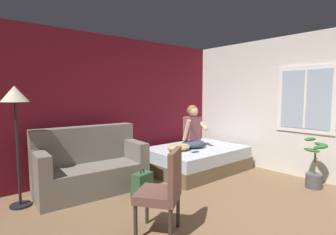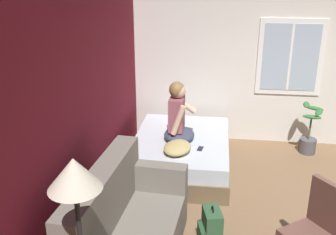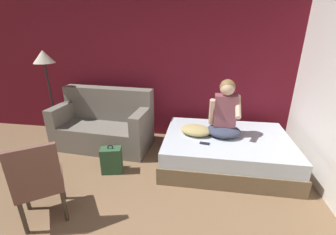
{
  "view_description": "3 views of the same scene",
  "coord_description": "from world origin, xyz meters",
  "px_view_note": "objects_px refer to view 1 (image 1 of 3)",
  "views": [
    {
      "loc": [
        -2.62,
        -1.66,
        1.6
      ],
      "look_at": [
        0.58,
        2.13,
        1.14
      ],
      "focal_mm": 28.0,
      "sensor_mm": 36.0,
      "label": 1
    },
    {
      "loc": [
        -4.04,
        1.53,
        2.82
      ],
      "look_at": [
        0.46,
        2.13,
        1.1
      ],
      "focal_mm": 42.0,
      "sensor_mm": 36.0,
      "label": 2
    },
    {
      "loc": [
        0.85,
        -1.2,
        2.01
      ],
      "look_at": [
        0.36,
        1.89,
        0.79
      ],
      "focal_mm": 24.0,
      "sensor_mm": 36.0,
      "label": 3
    }
  ],
  "objects_px": {
    "backpack": "(142,186)",
    "floor_lamp": "(15,106)",
    "side_chair": "(164,189)",
    "couch": "(90,167)",
    "person_seated": "(193,130)",
    "potted_plant": "(314,170)",
    "bed": "(196,159)",
    "throw_pillow": "(179,147)",
    "cell_phone": "(195,152)"
  },
  "relations": [
    {
      "from": "bed",
      "to": "potted_plant",
      "type": "xyz_separation_m",
      "value": [
        0.77,
        -2.0,
        0.07
      ]
    },
    {
      "from": "throw_pillow",
      "to": "potted_plant",
      "type": "distance_m",
      "value": 2.38
    },
    {
      "from": "couch",
      "to": "throw_pillow",
      "type": "bearing_deg",
      "value": -10.93
    },
    {
      "from": "couch",
      "to": "backpack",
      "type": "height_order",
      "value": "couch"
    },
    {
      "from": "floor_lamp",
      "to": "potted_plant",
      "type": "height_order",
      "value": "floor_lamp"
    },
    {
      "from": "cell_phone",
      "to": "potted_plant",
      "type": "height_order",
      "value": "potted_plant"
    },
    {
      "from": "side_chair",
      "to": "cell_phone",
      "type": "height_order",
      "value": "side_chair"
    },
    {
      "from": "side_chair",
      "to": "person_seated",
      "type": "distance_m",
      "value": 2.56
    },
    {
      "from": "couch",
      "to": "potted_plant",
      "type": "relative_size",
      "value": 2.06
    },
    {
      "from": "bed",
      "to": "side_chair",
      "type": "height_order",
      "value": "side_chair"
    },
    {
      "from": "person_seated",
      "to": "throw_pillow",
      "type": "relative_size",
      "value": 1.82
    },
    {
      "from": "side_chair",
      "to": "potted_plant",
      "type": "height_order",
      "value": "side_chair"
    },
    {
      "from": "person_seated",
      "to": "floor_lamp",
      "type": "height_order",
      "value": "floor_lamp"
    },
    {
      "from": "backpack",
      "to": "bed",
      "type": "bearing_deg",
      "value": 16.29
    },
    {
      "from": "bed",
      "to": "cell_phone",
      "type": "height_order",
      "value": "cell_phone"
    },
    {
      "from": "couch",
      "to": "floor_lamp",
      "type": "relative_size",
      "value": 1.03
    },
    {
      "from": "side_chair",
      "to": "floor_lamp",
      "type": "relative_size",
      "value": 0.58
    },
    {
      "from": "couch",
      "to": "potted_plant",
      "type": "xyz_separation_m",
      "value": [
        2.93,
        -2.33,
        -0.09
      ]
    },
    {
      "from": "throw_pillow",
      "to": "floor_lamp",
      "type": "relative_size",
      "value": 0.28
    },
    {
      "from": "bed",
      "to": "couch",
      "type": "height_order",
      "value": "couch"
    },
    {
      "from": "backpack",
      "to": "floor_lamp",
      "type": "relative_size",
      "value": 0.27
    },
    {
      "from": "side_chair",
      "to": "floor_lamp",
      "type": "distance_m",
      "value": 2.35
    },
    {
      "from": "bed",
      "to": "throw_pillow",
      "type": "height_order",
      "value": "throw_pillow"
    },
    {
      "from": "side_chair",
      "to": "backpack",
      "type": "xyz_separation_m",
      "value": [
        0.38,
        0.99,
        -0.34
      ]
    },
    {
      "from": "person_seated",
      "to": "potted_plant",
      "type": "xyz_separation_m",
      "value": [
        0.83,
        -2.05,
        -0.53
      ]
    },
    {
      "from": "bed",
      "to": "floor_lamp",
      "type": "distance_m",
      "value": 3.42
    },
    {
      "from": "person_seated",
      "to": "bed",
      "type": "bearing_deg",
      "value": -37.01
    },
    {
      "from": "couch",
      "to": "floor_lamp",
      "type": "bearing_deg",
      "value": 176.89
    },
    {
      "from": "backpack",
      "to": "cell_phone",
      "type": "bearing_deg",
      "value": 8.39
    },
    {
      "from": "bed",
      "to": "backpack",
      "type": "distance_m",
      "value": 1.78
    },
    {
      "from": "couch",
      "to": "backpack",
      "type": "distance_m",
      "value": 0.97
    },
    {
      "from": "bed",
      "to": "cell_phone",
      "type": "distance_m",
      "value": 0.52
    },
    {
      "from": "person_seated",
      "to": "backpack",
      "type": "relative_size",
      "value": 1.91
    },
    {
      "from": "cell_phone",
      "to": "bed",
      "type": "bearing_deg",
      "value": 140.07
    },
    {
      "from": "backpack",
      "to": "floor_lamp",
      "type": "xyz_separation_m",
      "value": [
        -1.47,
        0.88,
        1.24
      ]
    },
    {
      "from": "floor_lamp",
      "to": "side_chair",
      "type": "bearing_deg",
      "value": -59.84
    },
    {
      "from": "throw_pillow",
      "to": "cell_phone",
      "type": "distance_m",
      "value": 0.34
    },
    {
      "from": "bed",
      "to": "throw_pillow",
      "type": "xyz_separation_m",
      "value": [
        -0.49,
        0.01,
        0.31
      ]
    },
    {
      "from": "floor_lamp",
      "to": "potted_plant",
      "type": "bearing_deg",
      "value": -31.11
    },
    {
      "from": "backpack",
      "to": "cell_phone",
      "type": "xyz_separation_m",
      "value": [
        1.36,
        0.2,
        0.29
      ]
    },
    {
      "from": "side_chair",
      "to": "backpack",
      "type": "distance_m",
      "value": 1.12
    },
    {
      "from": "throw_pillow",
      "to": "backpack",
      "type": "bearing_deg",
      "value": -157.42
    },
    {
      "from": "cell_phone",
      "to": "person_seated",
      "type": "bearing_deg",
      "value": 149.74
    },
    {
      "from": "floor_lamp",
      "to": "backpack",
      "type": "bearing_deg",
      "value": -30.95
    },
    {
      "from": "person_seated",
      "to": "potted_plant",
      "type": "relative_size",
      "value": 1.03
    },
    {
      "from": "cell_phone",
      "to": "couch",
      "type": "bearing_deg",
      "value": -99.96
    },
    {
      "from": "backpack",
      "to": "side_chair",
      "type": "bearing_deg",
      "value": -111.02
    },
    {
      "from": "backpack",
      "to": "cell_phone",
      "type": "height_order",
      "value": "cell_phone"
    },
    {
      "from": "couch",
      "to": "person_seated",
      "type": "distance_m",
      "value": 2.16
    },
    {
      "from": "side_chair",
      "to": "backpack",
      "type": "bearing_deg",
      "value": 68.98
    }
  ]
}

